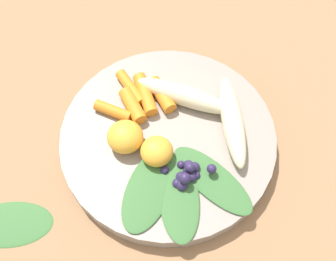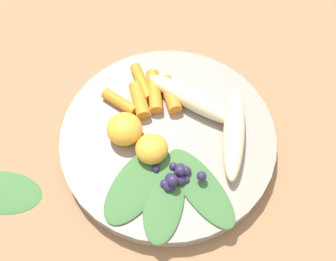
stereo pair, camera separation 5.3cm
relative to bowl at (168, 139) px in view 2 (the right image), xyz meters
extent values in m
plane|color=#99704C|center=(0.00, 0.00, -0.01)|extent=(2.40, 2.40, 0.00)
cylinder|color=gray|center=(0.00, 0.00, 0.00)|extent=(0.29, 0.29, 0.02)
ellipsoid|color=beige|center=(0.03, 0.05, 0.03)|extent=(0.13, 0.09, 0.03)
ellipsoid|color=beige|center=(0.09, 0.00, 0.03)|extent=(0.04, 0.14, 0.03)
ellipsoid|color=#F4A833|center=(-0.02, -0.03, 0.03)|extent=(0.04, 0.04, 0.03)
ellipsoid|color=#F4A833|center=(-0.06, -0.01, 0.03)|extent=(0.05, 0.05, 0.04)
cylinder|color=orange|center=(0.00, 0.06, 0.02)|extent=(0.04, 0.06, 0.02)
cylinder|color=orange|center=(-0.02, 0.06, 0.02)|extent=(0.03, 0.07, 0.02)
cylinder|color=orange|center=(-0.04, 0.08, 0.02)|extent=(0.04, 0.06, 0.02)
cylinder|color=orange|center=(-0.04, 0.05, 0.02)|extent=(0.03, 0.06, 0.02)
cylinder|color=orange|center=(-0.07, 0.04, 0.02)|extent=(0.05, 0.04, 0.02)
sphere|color=#2D234C|center=(0.01, -0.08, 0.02)|extent=(0.01, 0.01, 0.01)
sphere|color=#2D234C|center=(0.03, -0.06, 0.02)|extent=(0.01, 0.01, 0.01)
sphere|color=#2D234C|center=(0.02, -0.06, 0.02)|extent=(0.01, 0.01, 0.01)
sphere|color=#2D234C|center=(0.00, -0.07, 0.02)|extent=(0.01, 0.01, 0.01)
sphere|color=#2D234C|center=(0.02, -0.06, 0.03)|extent=(0.01, 0.01, 0.01)
sphere|color=#2D234C|center=(0.03, -0.07, 0.02)|extent=(0.01, 0.01, 0.01)
sphere|color=#2D234C|center=(0.04, -0.06, 0.03)|extent=(0.01, 0.01, 0.01)
sphere|color=#2D234C|center=(0.01, -0.07, 0.02)|extent=(0.01, 0.01, 0.01)
sphere|color=#2D234C|center=(0.01, -0.05, 0.02)|extent=(0.01, 0.01, 0.01)
sphere|color=#2D234C|center=(0.02, -0.05, 0.02)|extent=(0.01, 0.01, 0.01)
sphere|color=#2D234C|center=(0.02, -0.07, 0.02)|extent=(0.01, 0.01, 0.01)
sphere|color=#2D234C|center=(0.01, -0.07, 0.03)|extent=(0.01, 0.01, 0.01)
sphere|color=#2D234C|center=(-0.01, -0.05, 0.02)|extent=(0.01, 0.01, 0.01)
ellipsoid|color=#3D7038|center=(-0.03, -0.07, 0.01)|extent=(0.11, 0.13, 0.00)
ellipsoid|color=#3D7038|center=(0.00, -0.09, 0.01)|extent=(0.06, 0.11, 0.00)
ellipsoid|color=#3D7038|center=(0.04, -0.07, 0.01)|extent=(0.11, 0.13, 0.00)
ellipsoid|color=#3D7038|center=(-0.21, -0.08, -0.01)|extent=(0.11, 0.07, 0.01)
camera|label=1|loc=(-0.04, -0.26, 0.49)|focal=43.39mm
camera|label=2|loc=(0.01, -0.26, 0.49)|focal=43.39mm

